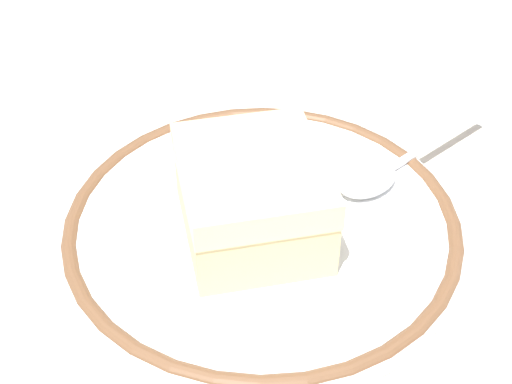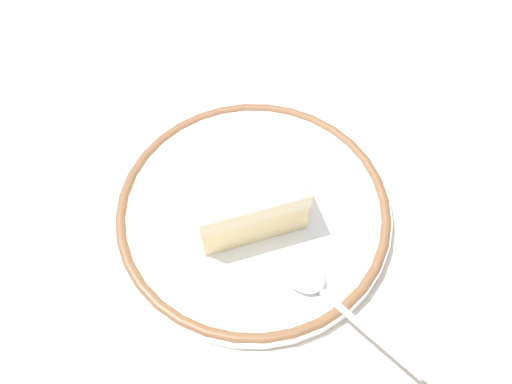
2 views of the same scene
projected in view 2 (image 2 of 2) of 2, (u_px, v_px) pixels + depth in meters
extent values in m
plane|color=#B7B2A8|center=(243.00, 212.00, 0.49)|extent=(2.40, 2.40, 0.00)
cube|color=beige|center=(243.00, 211.00, 0.49)|extent=(0.55, 0.36, 0.00)
cylinder|color=white|center=(256.00, 208.00, 0.48)|extent=(0.22, 0.22, 0.01)
torus|color=brown|center=(256.00, 207.00, 0.48)|extent=(0.22, 0.22, 0.01)
cube|color=beige|center=(244.00, 191.00, 0.46)|extent=(0.11, 0.11, 0.03)
cube|color=beige|center=(244.00, 174.00, 0.44)|extent=(0.11, 0.11, 0.02)
ellipsoid|color=silver|center=(302.00, 273.00, 0.44)|extent=(0.04, 0.05, 0.01)
cylinder|color=silver|center=(370.00, 333.00, 0.42)|extent=(0.03, 0.09, 0.01)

